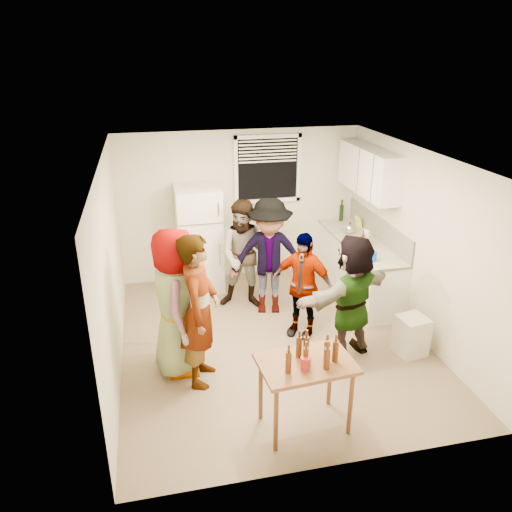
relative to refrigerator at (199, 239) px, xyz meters
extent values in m
cube|color=white|center=(0.00, 0.00, 0.00)|extent=(0.70, 0.70, 1.70)
cube|color=white|center=(2.45, -0.73, -0.42)|extent=(0.60, 2.20, 0.86)
cube|color=#BDB498|center=(2.45, -0.73, 0.03)|extent=(0.64, 2.22, 0.04)
cube|color=#ABA69C|center=(2.74, -0.73, 0.23)|extent=(0.03, 2.20, 0.36)
cube|color=white|center=(2.58, -0.53, 1.10)|extent=(0.34, 1.60, 0.70)
cylinder|color=white|center=(2.43, -0.94, 0.05)|extent=(0.11, 0.11, 0.24)
cylinder|color=black|center=(2.50, 0.23, 0.05)|extent=(0.07, 0.07, 0.28)
cylinder|color=#47230C|center=(2.35, -1.02, 0.05)|extent=(0.05, 0.05, 0.20)
cylinder|color=blue|center=(2.29, -1.54, 0.05)|extent=(0.10, 0.10, 0.13)
cube|color=#E6E453|center=(2.67, -0.13, 0.13)|extent=(0.02, 0.20, 0.17)
cube|color=silver|center=(2.42, -2.54, -0.60)|extent=(0.40, 0.40, 0.52)
cylinder|color=#47230C|center=(0.63, -3.61, -0.05)|extent=(0.05, 0.05, 0.21)
cylinder|color=maroon|center=(0.61, -3.65, -0.05)|extent=(0.10, 0.10, 0.13)
imported|color=gray|center=(-0.53, -2.23, -0.85)|extent=(1.90, 1.03, 0.59)
imported|color=#141933|center=(-0.28, -2.50, -0.85)|extent=(1.97, 1.19, 0.44)
imported|color=brown|center=(0.60, -0.81, -0.85)|extent=(1.29, 1.85, 0.64)
imported|color=#47464B|center=(0.90, -1.03, -0.85)|extent=(1.50, 1.97, 0.65)
imported|color=black|center=(1.18, -1.77, -0.85)|extent=(1.63, 1.71, 0.36)
imported|color=#BD5D46|center=(1.62, -2.38, -0.85)|extent=(2.08, 2.14, 0.49)
camera|label=1|loc=(-0.73, -7.50, 2.85)|focal=35.00mm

